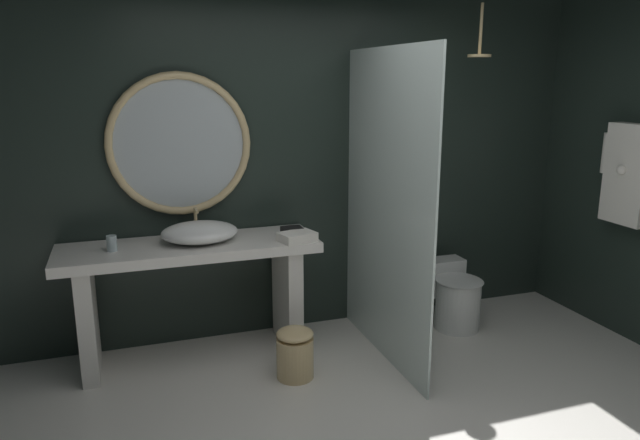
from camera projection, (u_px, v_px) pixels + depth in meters
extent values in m
cube|color=#1E2823|center=(299.00, 166.00, 4.54)|extent=(4.80, 0.10, 2.60)
cube|color=silver|center=(190.00, 248.00, 4.05)|extent=(1.76, 0.57, 0.07)
cube|color=silver|center=(88.00, 319.00, 3.93)|extent=(0.11, 0.49, 0.78)
cube|color=silver|center=(287.00, 295.00, 4.37)|extent=(0.11, 0.49, 0.78)
ellipsoid|color=white|center=(200.00, 232.00, 4.06)|extent=(0.53, 0.43, 0.14)
cylinder|color=#D6B77F|center=(196.00, 221.00, 4.24)|extent=(0.02, 0.02, 0.21)
cylinder|color=#D6B77F|center=(196.00, 210.00, 4.16)|extent=(0.02, 0.12, 0.02)
cylinder|color=silver|center=(112.00, 243.00, 3.85)|extent=(0.07, 0.07, 0.10)
cube|color=black|center=(292.00, 232.00, 4.22)|extent=(0.15, 0.12, 0.07)
torus|color=#D6B77F|center=(180.00, 145.00, 4.13)|extent=(1.01, 0.06, 1.01)
cylinder|color=#B2BCC1|center=(180.00, 145.00, 4.14)|extent=(0.92, 0.01, 0.92)
cube|color=silver|center=(386.00, 209.00, 4.04)|extent=(0.02, 1.37, 2.17)
cylinder|color=#D6B77F|center=(481.00, 29.00, 4.34)|extent=(0.02, 0.02, 0.37)
cylinder|color=#D6B77F|center=(479.00, 56.00, 4.39)|extent=(0.17, 0.17, 0.02)
cube|color=silver|center=(629.00, 174.00, 4.29)|extent=(0.12, 0.37, 0.74)
cylinder|color=silver|center=(609.00, 153.00, 4.45)|extent=(0.10, 0.10, 0.30)
sphere|color=silver|center=(621.00, 170.00, 4.26)|extent=(0.07, 0.07, 0.07)
cylinder|color=white|center=(458.00, 305.00, 4.68)|extent=(0.36, 0.36, 0.40)
ellipsoid|color=white|center=(459.00, 280.00, 4.63)|extent=(0.37, 0.41, 0.02)
cube|color=white|center=(441.00, 276.00, 4.89)|extent=(0.36, 0.18, 0.30)
cylinder|color=#D6B77F|center=(295.00, 358.00, 3.92)|extent=(0.25, 0.25, 0.28)
ellipsoid|color=#D6B77F|center=(295.00, 334.00, 3.88)|extent=(0.25, 0.25, 0.07)
cube|color=silver|center=(297.00, 237.00, 4.09)|extent=(0.28, 0.23, 0.06)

